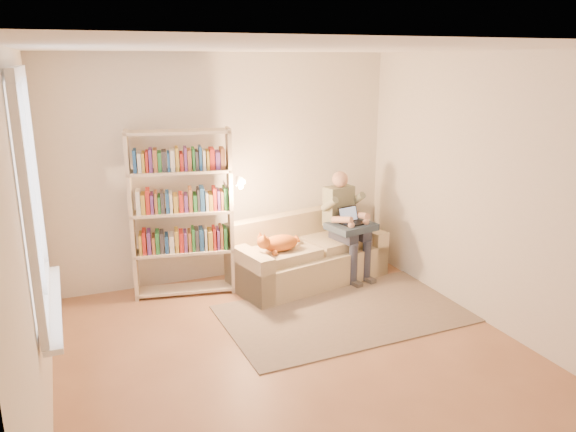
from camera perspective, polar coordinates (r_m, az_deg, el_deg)
name	(u,v)px	position (r m, az deg, el deg)	size (l,w,h in m)	color
floor	(304,364)	(4.98, 1.66, -14.80)	(4.50, 4.50, 0.00)	#946243
ceiling	(307,48)	(4.29, 1.94, 16.66)	(4.00, 4.50, 0.02)	white
wall_left	(31,250)	(4.11, -24.64, -3.17)	(0.02, 4.50, 2.60)	silver
wall_right	(502,196)	(5.57, 20.95, 1.91)	(0.02, 4.50, 2.60)	silver
wall_back	(226,169)	(6.53, -6.34, 4.76)	(4.00, 0.02, 2.60)	silver
wall_front	(515,349)	(2.72, 22.06, -12.41)	(4.00, 0.02, 2.60)	silver
window	(39,230)	(4.28, -23.98, -1.33)	(0.12, 1.52, 1.69)	white
sofa	(307,258)	(6.60, 1.90, -4.25)	(1.92, 1.16, 0.76)	beige
person	(345,219)	(6.63, 5.80, -0.26)	(0.44, 0.60, 1.26)	gray
cat	(281,242)	(6.17, -0.71, -2.66)	(0.60, 0.30, 0.23)	orange
blanket	(347,227)	(6.52, 5.97, -1.15)	(0.50, 0.41, 0.08)	#2A394A
laptop	(346,220)	(6.51, 5.94, -0.40)	(0.31, 0.28, 0.23)	black
bookshelf	(182,205)	(6.12, -10.73, 1.06)	(1.20, 0.54, 1.83)	beige
rug	(345,313)	(5.87, 5.85, -9.81)	(2.46, 1.46, 0.01)	gray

